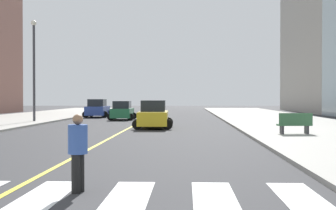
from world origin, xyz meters
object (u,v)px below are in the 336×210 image
at_px(car_blue_third, 98,109).
at_px(street_lamp, 34,62).
at_px(pedestrian_crossing, 78,149).
at_px(car_yellow_second, 153,115).
at_px(park_bench, 295,124).
at_px(car_green_nearest, 122,111).

height_order(car_blue_third, street_lamp, street_lamp).
bearing_deg(street_lamp, pedestrian_crossing, -69.35).
height_order(car_yellow_second, park_bench, car_yellow_second).
distance_m(car_green_nearest, car_yellow_second, 12.10).
bearing_deg(car_blue_third, street_lamp, -106.22).
relative_size(car_yellow_second, park_bench, 2.32).
height_order(car_green_nearest, car_yellow_second, car_yellow_second).
distance_m(car_yellow_second, park_bench, 10.24).
bearing_deg(car_yellow_second, car_blue_third, -68.18).
relative_size(car_green_nearest, park_bench, 2.15).
relative_size(car_green_nearest, car_blue_third, 0.92).
bearing_deg(park_bench, car_blue_third, 27.58).
xyz_separation_m(car_green_nearest, park_bench, (11.77, -17.88, -0.14)).
bearing_deg(car_blue_third, park_bench, -56.81).
xyz_separation_m(car_yellow_second, street_lamp, (-10.32, 6.15, 4.10)).
relative_size(car_yellow_second, street_lamp, 0.52).
distance_m(park_bench, pedestrian_crossing, 16.61).
xyz_separation_m(car_blue_third, street_lamp, (-3.14, -10.76, 4.09)).
distance_m(car_yellow_second, street_lamp, 12.69).
xyz_separation_m(car_green_nearest, pedestrian_crossing, (3.62, -32.34, 0.12)).
xyz_separation_m(car_yellow_second, car_blue_third, (-7.18, 16.90, 0.01)).
bearing_deg(pedestrian_crossing, car_blue_third, 26.12).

